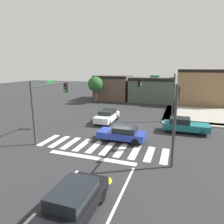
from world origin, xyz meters
The scene contains 14 objects.
ground_plane centered at (0.00, 0.00, 0.00)m, with size 120.00×120.00×0.00m, color #2B2B2D.
crosswalk_near centered at (0.00, -4.50, 0.00)m, with size 10.72×2.82×0.01m.
lane_markings centered at (1.11, -12.02, 0.00)m, with size 6.80×20.25×0.01m.
bike_detector_marking centered at (1.96, -9.05, 0.00)m, with size 1.02×1.02×0.01m.
curb_corner_northeast centered at (8.49, 9.42, 0.07)m, with size 10.00×10.60×0.15m.
storefront_row centered at (2.95, 19.15, 2.65)m, with size 23.78×6.79×6.03m.
traffic_signal_southwest centered at (-5.50, -3.36, 3.72)m, with size 0.32×5.85×5.32m.
traffic_signal_southeast centered at (5.63, -4.38, 3.80)m, with size 0.32×4.64×5.44m.
traffic_signal_northeast centered at (3.24, 5.82, 3.85)m, with size 5.18×0.32×5.64m.
car_blue centered at (1.25, -2.58, 0.69)m, with size 4.16×1.71×1.34m.
car_white centered at (-2.14, 2.77, 0.75)m, with size 1.76×4.30×1.45m.
car_teal centered at (6.47, 1.75, 0.75)m, with size 4.38×1.80×1.48m.
car_black centered at (1.80, -12.28, 0.77)m, with size 1.73×4.49×1.51m.
roadside_tree centered at (-8.50, 14.00, 3.36)m, with size 2.65×2.65×4.73m.
Camera 1 is at (5.81, -18.76, 6.51)m, focal length 32.11 mm.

